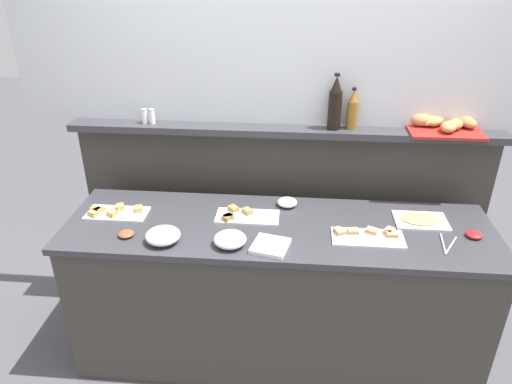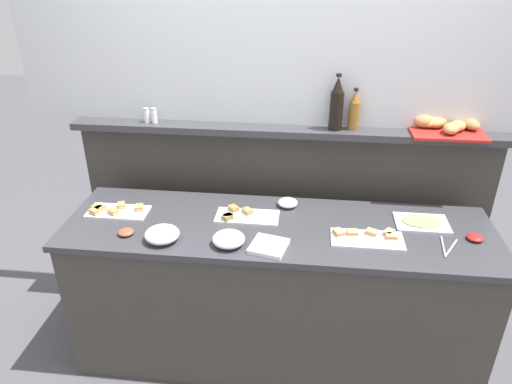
{
  "view_description": "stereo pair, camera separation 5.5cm",
  "coord_description": "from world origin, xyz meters",
  "px_view_note": "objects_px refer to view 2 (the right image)",
  "views": [
    {
      "loc": [
        0.07,
        -2.15,
        2.21
      ],
      "look_at": [
        -0.13,
        0.1,
        1.05
      ],
      "focal_mm": 33.07,
      "sensor_mm": 36.0,
      "label": 1
    },
    {
      "loc": [
        0.13,
        -2.15,
        2.21
      ],
      "look_at": [
        -0.13,
        0.1,
        1.05
      ],
      "focal_mm": 33.07,
      "sensor_mm": 36.0,
      "label": 2
    }
  ],
  "objects_px": {
    "napkin_stack": "(269,246)",
    "wine_bottle_dark": "(337,105)",
    "sandwich_platter_rear": "(115,210)",
    "glass_bowl_medium": "(288,203)",
    "glass_bowl_large": "(162,235)",
    "condiment_bowl_teal": "(126,232)",
    "glass_bowl_small": "(229,239)",
    "cold_cuts_platter": "(422,222)",
    "sandwich_platter_side": "(243,215)",
    "condiment_bowl_cream": "(475,237)",
    "serving_tongs": "(447,248)",
    "pepper_shaker": "(154,116)",
    "bread_basket": "(446,126)",
    "salt_shaker": "(147,115)",
    "sandwich_platter_front": "(368,237)",
    "vinegar_bottle_amber": "(354,111)"
  },
  "relations": [
    {
      "from": "salt_shaker",
      "to": "pepper_shaker",
      "type": "distance_m",
      "value": 0.04
    },
    {
      "from": "sandwich_platter_front",
      "to": "glass_bowl_small",
      "type": "height_order",
      "value": "glass_bowl_small"
    },
    {
      "from": "glass_bowl_large",
      "to": "wine_bottle_dark",
      "type": "relative_size",
      "value": 0.56
    },
    {
      "from": "napkin_stack",
      "to": "pepper_shaker",
      "type": "xyz_separation_m",
      "value": [
        -0.74,
        0.65,
        0.43
      ]
    },
    {
      "from": "condiment_bowl_teal",
      "to": "salt_shaker",
      "type": "xyz_separation_m",
      "value": [
        -0.04,
        0.61,
        0.43
      ]
    },
    {
      "from": "glass_bowl_medium",
      "to": "wine_bottle_dark",
      "type": "xyz_separation_m",
      "value": [
        0.24,
        0.21,
        0.52
      ]
    },
    {
      "from": "wine_bottle_dark",
      "to": "condiment_bowl_cream",
      "type": "bearing_deg",
      "value": -32.61
    },
    {
      "from": "sandwich_platter_rear",
      "to": "glass_bowl_large",
      "type": "relative_size",
      "value": 1.91
    },
    {
      "from": "sandwich_platter_side",
      "to": "glass_bowl_medium",
      "type": "xyz_separation_m",
      "value": [
        0.23,
        0.15,
        0.01
      ]
    },
    {
      "from": "cold_cuts_platter",
      "to": "wine_bottle_dark",
      "type": "height_order",
      "value": "wine_bottle_dark"
    },
    {
      "from": "sandwich_platter_front",
      "to": "condiment_bowl_cream",
      "type": "xyz_separation_m",
      "value": [
        0.54,
        0.06,
        0.0
      ]
    },
    {
      "from": "sandwich_platter_side",
      "to": "condiment_bowl_cream",
      "type": "relative_size",
      "value": 4.21
    },
    {
      "from": "glass_bowl_small",
      "to": "condiment_bowl_cream",
      "type": "relative_size",
      "value": 2.0
    },
    {
      "from": "sandwich_platter_rear",
      "to": "cold_cuts_platter",
      "type": "distance_m",
      "value": 1.68
    },
    {
      "from": "condiment_bowl_teal",
      "to": "napkin_stack",
      "type": "bearing_deg",
      "value": -3.12
    },
    {
      "from": "sandwich_platter_side",
      "to": "serving_tongs",
      "type": "bearing_deg",
      "value": -10.38
    },
    {
      "from": "pepper_shaker",
      "to": "bread_basket",
      "type": "bearing_deg",
      "value": 0.96
    },
    {
      "from": "sandwich_platter_front",
      "to": "salt_shaker",
      "type": "distance_m",
      "value": 1.44
    },
    {
      "from": "cold_cuts_platter",
      "to": "glass_bowl_large",
      "type": "height_order",
      "value": "glass_bowl_large"
    },
    {
      "from": "sandwich_platter_rear",
      "to": "glass_bowl_medium",
      "type": "distance_m",
      "value": 0.97
    },
    {
      "from": "condiment_bowl_teal",
      "to": "bread_basket",
      "type": "height_order",
      "value": "bread_basket"
    },
    {
      "from": "sandwich_platter_side",
      "to": "wine_bottle_dark",
      "type": "distance_m",
      "value": 0.8
    },
    {
      "from": "serving_tongs",
      "to": "salt_shaker",
      "type": "relative_size",
      "value": 2.14
    },
    {
      "from": "cold_cuts_platter",
      "to": "serving_tongs",
      "type": "relative_size",
      "value": 1.51
    },
    {
      "from": "napkin_stack",
      "to": "condiment_bowl_teal",
      "type": "bearing_deg",
      "value": 176.88
    },
    {
      "from": "condiment_bowl_teal",
      "to": "glass_bowl_small",
      "type": "bearing_deg",
      "value": -3.35
    },
    {
      "from": "cold_cuts_platter",
      "to": "vinegar_bottle_amber",
      "type": "bearing_deg",
      "value": 138.16
    },
    {
      "from": "serving_tongs",
      "to": "bread_basket",
      "type": "relative_size",
      "value": 0.47
    },
    {
      "from": "glass_bowl_medium",
      "to": "pepper_shaker",
      "type": "bearing_deg",
      "value": 165.52
    },
    {
      "from": "serving_tongs",
      "to": "wine_bottle_dark",
      "type": "relative_size",
      "value": 0.59
    },
    {
      "from": "glass_bowl_medium",
      "to": "glass_bowl_large",
      "type": "bearing_deg",
      "value": -144.93
    },
    {
      "from": "condiment_bowl_teal",
      "to": "salt_shaker",
      "type": "bearing_deg",
      "value": 93.91
    },
    {
      "from": "napkin_stack",
      "to": "wine_bottle_dark",
      "type": "bearing_deg",
      "value": 64.26
    },
    {
      "from": "napkin_stack",
      "to": "salt_shaker",
      "type": "xyz_separation_m",
      "value": [
        -0.78,
        0.65,
        0.43
      ]
    },
    {
      "from": "wine_bottle_dark",
      "to": "condiment_bowl_teal",
      "type": "bearing_deg",
      "value": -149.99
    },
    {
      "from": "glass_bowl_large",
      "to": "condiment_bowl_teal",
      "type": "xyz_separation_m",
      "value": [
        -0.2,
        0.03,
        -0.02
      ]
    },
    {
      "from": "sandwich_platter_front",
      "to": "cold_cuts_platter",
      "type": "relative_size",
      "value": 1.29
    },
    {
      "from": "glass_bowl_small",
      "to": "cold_cuts_platter",
      "type": "bearing_deg",
      "value": 17.65
    },
    {
      "from": "sandwich_platter_front",
      "to": "glass_bowl_medium",
      "type": "relative_size",
      "value": 3.18
    },
    {
      "from": "sandwich_platter_rear",
      "to": "cold_cuts_platter",
      "type": "xyz_separation_m",
      "value": [
        1.68,
        0.07,
        -0.0
      ]
    },
    {
      "from": "sandwich_platter_side",
      "to": "pepper_shaker",
      "type": "xyz_separation_m",
      "value": [
        -0.58,
        0.36,
        0.43
      ]
    },
    {
      "from": "glass_bowl_medium",
      "to": "pepper_shaker",
      "type": "relative_size",
      "value": 1.32
    },
    {
      "from": "sandwich_platter_front",
      "to": "cold_cuts_platter",
      "type": "distance_m",
      "value": 0.36
    },
    {
      "from": "cold_cuts_platter",
      "to": "serving_tongs",
      "type": "height_order",
      "value": "cold_cuts_platter"
    },
    {
      "from": "glass_bowl_large",
      "to": "bread_basket",
      "type": "relative_size",
      "value": 0.44
    },
    {
      "from": "salt_shaker",
      "to": "bread_basket",
      "type": "relative_size",
      "value": 0.22
    },
    {
      "from": "napkin_stack",
      "to": "vinegar_bottle_amber",
      "type": "height_order",
      "value": "vinegar_bottle_amber"
    },
    {
      "from": "glass_bowl_small",
      "to": "vinegar_bottle_amber",
      "type": "height_order",
      "value": "vinegar_bottle_amber"
    },
    {
      "from": "sandwich_platter_front",
      "to": "sandwich_platter_rear",
      "type": "bearing_deg",
      "value": 175.02
    },
    {
      "from": "sandwich_platter_rear",
      "to": "vinegar_bottle_amber",
      "type": "bearing_deg",
      "value": 17.54
    }
  ]
}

